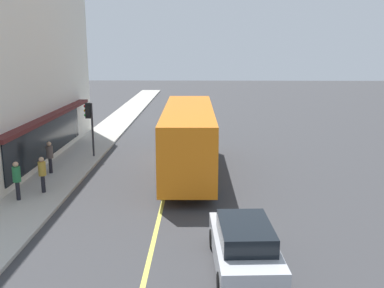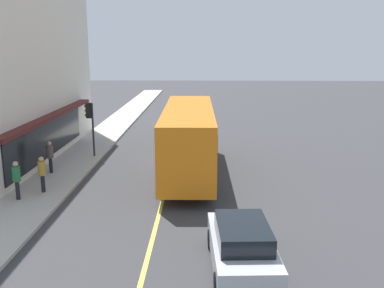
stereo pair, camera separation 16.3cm
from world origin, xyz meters
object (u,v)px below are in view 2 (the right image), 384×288
bus (189,137)px  traffic_light (90,117)px  car_silver (242,246)px  pedestrian_mid_block (16,177)px  pedestrian_near_storefront (42,171)px  pedestrian_at_corner (50,154)px

bus → traffic_light: 6.71m
bus → car_silver: bus is taller
pedestrian_mid_block → traffic_light: bearing=-9.2°
traffic_light → pedestrian_near_storefront: (-6.71, 0.52, -1.40)m
car_silver → pedestrian_at_corner: bearing=43.6°
traffic_light → pedestrian_at_corner: size_ratio=1.91×
traffic_light → pedestrian_mid_block: 7.94m
bus → car_silver: 10.46m
traffic_light → pedestrian_mid_block: (-7.72, 1.26, -1.36)m
traffic_light → pedestrian_near_storefront: 6.87m
pedestrian_mid_block → pedestrian_near_storefront: size_ratio=1.03×
pedestrian_near_storefront → pedestrian_at_corner: bearing=12.8°
pedestrian_mid_block → pedestrian_near_storefront: (1.01, -0.73, -0.04)m
pedestrian_near_storefront → traffic_light: bearing=-4.5°
bus → pedestrian_at_corner: size_ratio=6.68×
pedestrian_mid_block → pedestrian_at_corner: bearing=-0.6°
bus → car_silver: (-10.20, -1.94, -1.24)m
bus → pedestrian_near_storefront: size_ratio=6.77×
pedestrian_mid_block → bus: bearing=-57.0°
bus → pedestrian_mid_block: bearing=123.0°
pedestrian_at_corner → pedestrian_near_storefront: pedestrian_at_corner is taller
bus → pedestrian_mid_block: size_ratio=6.56×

